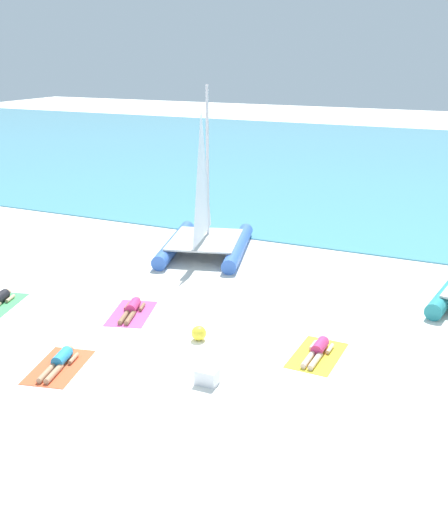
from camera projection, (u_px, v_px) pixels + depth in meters
The scene contains 11 objects.
ground_plane at pixel (282, 245), 24.07m from camera, with size 120.00×120.00×0.00m, color white.
ocean_water at pixel (383, 162), 41.47m from camera, with size 120.00×40.00×0.05m, color #4C9EB7.
sailboat_blue at pixel (205, 230), 22.80m from camera, with size 4.10×5.28×6.08m.
towel_center_left at pixel (131, 313), 17.83m from camera, with size 1.10×1.90×0.01m, color #D84C99.
sunbather_center_left at pixel (132, 309), 17.85m from camera, with size 0.82×1.54×0.30m.
towel_center_right at pixel (59, 367), 14.83m from camera, with size 1.10×1.90×0.01m, color #EA5933.
sunbather_center_right at pixel (60, 361), 14.85m from camera, with size 0.75×1.56×0.30m.
towel_rightmost at pixel (317, 355), 15.40m from camera, with size 1.10×1.90×0.01m, color yellow.
sunbather_rightmost at pixel (318, 350), 15.42m from camera, with size 0.55×1.56×0.30m.
beach_ball at pixel (199, 333), 16.16m from camera, with size 0.39×0.39×0.39m, color yellow.
cooler_box at pixel (207, 377), 14.05m from camera, with size 0.50×0.36×0.36m, color white.
Camera 1 is at (7.52, -11.81, 7.26)m, focal length 43.31 mm.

